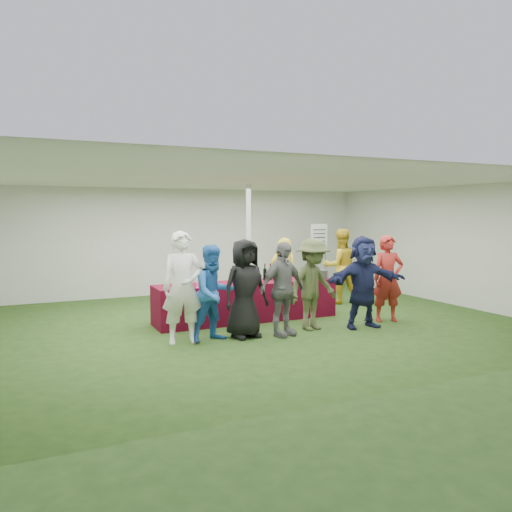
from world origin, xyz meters
name	(u,v)px	position (x,y,z in m)	size (l,w,h in m)	color
ground	(250,323)	(0.00, 0.00, 0.00)	(60.00, 60.00, 0.00)	#284719
tent	(249,248)	(0.50, 1.20, 1.35)	(10.00, 10.00, 10.00)	white
serving_table	(247,301)	(0.06, 0.31, 0.38)	(3.60, 0.80, 0.75)	maroon
wine_bottles	(272,273)	(0.69, 0.46, 0.87)	(0.76, 0.14, 0.32)	black
wine_glasses	(209,280)	(-0.80, 0.05, 0.86)	(1.23, 0.07, 0.16)	silver
water_bottle	(247,276)	(0.10, 0.39, 0.85)	(0.07, 0.07, 0.23)	silver
bar_towel	(314,277)	(1.62, 0.36, 0.77)	(0.25, 0.18, 0.03)	white
dump_bucket	(322,274)	(1.65, 0.09, 0.84)	(0.25, 0.25, 0.18)	slate
wine_list_sign	(319,243)	(3.13, 2.58, 1.32)	(0.50, 0.03, 1.80)	slate
staff_pourer	(283,274)	(1.15, 0.84, 0.78)	(0.57, 0.37, 1.56)	yellow
staff_back	(340,266)	(2.76, 1.06, 0.86)	(0.84, 0.65, 1.73)	gold
customer_0	(183,287)	(-1.56, -0.83, 0.90)	(0.66, 0.43, 1.80)	white
customer_1	(214,293)	(-1.06, -0.91, 0.79)	(0.77, 0.60, 1.58)	blue
customer_2	(245,288)	(-0.51, -0.90, 0.83)	(0.81, 0.53, 1.66)	black
customer_3	(282,289)	(0.11, -1.09, 0.80)	(0.94, 0.39, 1.61)	slate
customer_4	(313,284)	(0.81, -0.92, 0.82)	(1.06, 0.61, 1.64)	#47502B
customer_5	(363,282)	(1.72, -1.17, 0.84)	(1.56, 0.50, 1.68)	#191E46
customer_6	(388,279)	(2.48, -0.93, 0.83)	(0.61, 0.40, 1.66)	#A5241F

